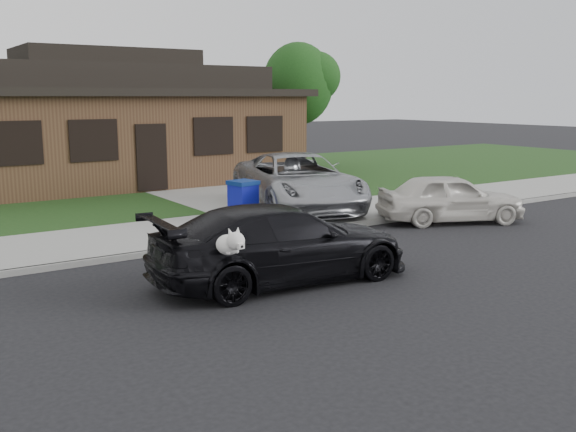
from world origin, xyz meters
TOP-DOWN VIEW (x-y plane):
  - ground at (0.00, 0.00)m, footprint 120.00×120.00m
  - sidewalk at (0.00, 5.00)m, footprint 60.00×3.00m
  - curb at (0.00, 3.50)m, footprint 60.00×0.12m
  - lawn at (0.00, 13.00)m, footprint 60.00×13.00m
  - driveway at (6.00, 10.00)m, footprint 4.50×13.00m
  - sedan at (2.19, 0.60)m, footprint 4.67×2.33m
  - minivan at (6.02, 5.73)m, footprint 3.80×5.83m
  - white_compact at (8.61, 2.71)m, footprint 3.89×2.80m
  - recycling_bin at (4.02, 5.16)m, footprint 0.70×0.70m
  - house at (4.00, 15.00)m, footprint 12.60×8.60m
  - tree_1 at (12.14, 14.40)m, footprint 3.15×3.00m

SIDE VIEW (x-z plane):
  - ground at x=0.00m, z-range 0.00..0.00m
  - sidewalk at x=0.00m, z-range 0.00..0.12m
  - curb at x=0.00m, z-range 0.00..0.12m
  - lawn at x=0.00m, z-range 0.00..0.13m
  - driveway at x=6.00m, z-range 0.00..0.14m
  - white_compact at x=8.61m, z-range 0.00..1.23m
  - recycling_bin at x=4.02m, z-range 0.13..1.12m
  - sedan at x=2.19m, z-range 0.00..1.33m
  - minivan at x=6.02m, z-range 0.14..1.63m
  - house at x=4.00m, z-range -0.19..4.46m
  - tree_1 at x=12.14m, z-range 1.09..6.34m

